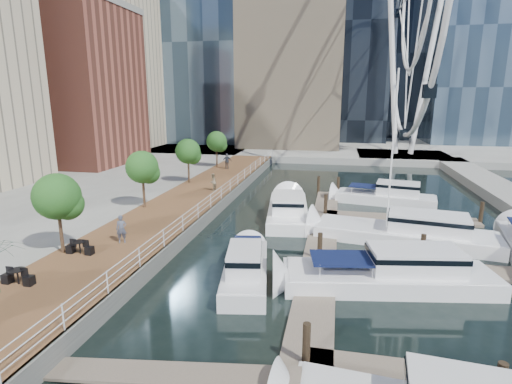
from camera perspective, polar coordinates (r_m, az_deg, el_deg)
name	(u,v)px	position (r m, az deg, el deg)	size (l,w,h in m)	color
ground	(239,328)	(18.08, -2.40, -18.89)	(520.00, 520.00, 0.00)	black
boardwalk	(178,211)	(33.72, -11.15, -2.72)	(6.00, 60.00, 1.00)	brown
seawall	(212,213)	(32.70, -6.28, -3.05)	(0.25, 60.00, 1.00)	#595954
land_far	(325,131)	(117.26, 9.85, 8.54)	(200.00, 114.00, 1.00)	gray
pier	(402,157)	(68.23, 20.19, 4.71)	(14.00, 12.00, 1.00)	gray
railing	(211,201)	(32.46, -6.50, -1.30)	(0.10, 60.00, 1.05)	white
floating_docks	(401,248)	(26.77, 20.04, -7.53)	(16.00, 34.00, 2.60)	#6D6051
midrise_condos	(13,65)	(56.09, -31.40, 15.24)	(19.00, 67.00, 28.00)	#BCAD8E
street_trees	(142,167)	(33.03, -15.96, 3.43)	(2.60, 42.60, 4.60)	#3F2B1C
yacht_foreground	(387,287)	(22.54, 18.22, -12.72)	(3.18, 11.87, 2.15)	white
pedestrian_near	(121,229)	(25.73, -18.67, -5.03)	(0.63, 0.41, 1.72)	#44495B
pedestrian_mid	(213,182)	(38.36, -6.19, 1.42)	(0.80, 0.63, 1.65)	gray
pedestrian_far	(227,161)	(50.33, -4.15, 4.43)	(1.13, 0.47, 1.94)	#31353E
moored_yachts	(393,243)	(28.96, 18.94, -6.91)	(20.89, 31.53, 11.50)	white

